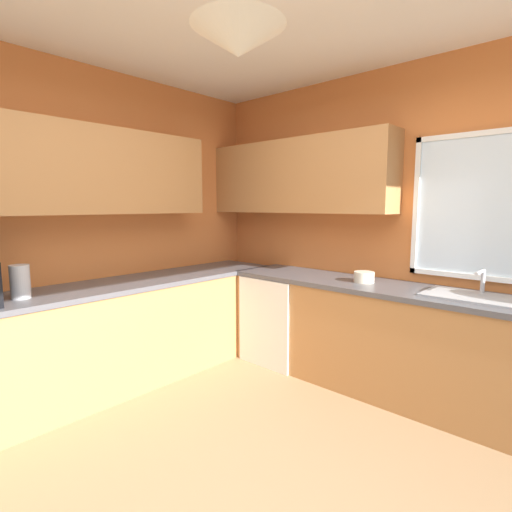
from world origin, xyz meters
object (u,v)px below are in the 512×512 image
(dishwasher, at_px, (282,317))
(kettle, at_px, (20,282))
(bowl, at_px, (364,277))
(sink_assembly, at_px, (476,296))

(dishwasher, distance_m, kettle, 2.27)
(kettle, height_order, bowl, kettle)
(sink_assembly, relative_size, bowl, 3.99)
(kettle, xyz_separation_m, sink_assembly, (2.33, 2.14, -0.11))
(dishwasher, bearing_deg, sink_assembly, 1.21)
(sink_assembly, bearing_deg, bowl, -179.61)
(kettle, xyz_separation_m, bowl, (1.49, 2.13, -0.07))
(kettle, height_order, sink_assembly, kettle)
(bowl, bearing_deg, kettle, -124.87)
(kettle, bearing_deg, sink_assembly, 42.52)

